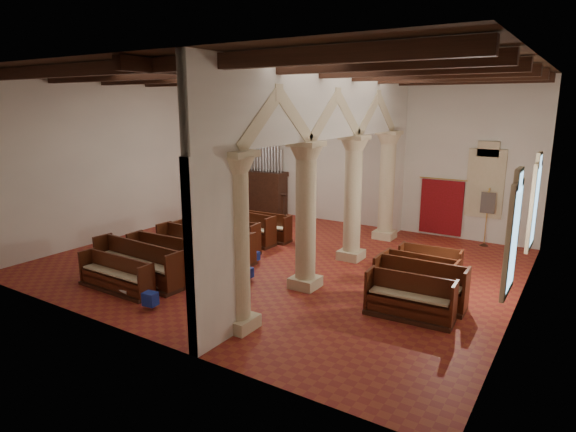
% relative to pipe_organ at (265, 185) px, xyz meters
% --- Properties ---
extents(floor, '(14.00, 14.00, 0.00)m').
position_rel_pipe_organ_xyz_m(floor, '(4.50, -5.50, -1.37)').
color(floor, maroon).
rests_on(floor, ground).
extents(ceiling, '(14.00, 14.00, 0.00)m').
position_rel_pipe_organ_xyz_m(ceiling, '(4.50, -5.50, 4.63)').
color(ceiling, '#322010').
rests_on(ceiling, wall_back).
extents(wall_back, '(14.00, 0.02, 6.00)m').
position_rel_pipe_organ_xyz_m(wall_back, '(4.50, 0.50, 1.63)').
color(wall_back, beige).
rests_on(wall_back, floor).
extents(wall_front, '(14.00, 0.02, 6.00)m').
position_rel_pipe_organ_xyz_m(wall_front, '(4.50, -11.50, 1.63)').
color(wall_front, beige).
rests_on(wall_front, floor).
extents(wall_left, '(0.02, 12.00, 6.00)m').
position_rel_pipe_organ_xyz_m(wall_left, '(-2.50, -5.50, 1.63)').
color(wall_left, beige).
rests_on(wall_left, floor).
extents(wall_right, '(0.02, 12.00, 6.00)m').
position_rel_pipe_organ_xyz_m(wall_right, '(11.50, -5.50, 1.63)').
color(wall_right, beige).
rests_on(wall_right, floor).
extents(ceiling_beams, '(13.80, 11.80, 0.30)m').
position_rel_pipe_organ_xyz_m(ceiling_beams, '(4.50, -5.50, 4.45)').
color(ceiling_beams, '#381C11').
rests_on(ceiling_beams, wall_back).
extents(arcade, '(0.90, 11.90, 6.00)m').
position_rel_pipe_organ_xyz_m(arcade, '(6.30, -5.50, 2.19)').
color(arcade, beige).
rests_on(arcade, floor).
extents(window_right_a, '(0.03, 1.00, 2.20)m').
position_rel_pipe_organ_xyz_m(window_right_a, '(11.48, -7.00, 0.83)').
color(window_right_a, '#388061').
rests_on(window_right_a, wall_right).
extents(window_right_b, '(0.03, 1.00, 2.20)m').
position_rel_pipe_organ_xyz_m(window_right_b, '(11.48, -3.00, 0.83)').
color(window_right_b, '#388061').
rests_on(window_right_b, wall_right).
extents(window_back, '(1.00, 0.03, 2.20)m').
position_rel_pipe_organ_xyz_m(window_back, '(9.50, 0.48, 0.83)').
color(window_back, '#388061').
rests_on(window_back, wall_back).
extents(pipe_organ, '(2.10, 0.85, 4.40)m').
position_rel_pipe_organ_xyz_m(pipe_organ, '(0.00, 0.00, 0.00)').
color(pipe_organ, '#381C11').
rests_on(pipe_organ, floor).
extents(lectern, '(0.54, 0.57, 1.10)m').
position_rel_pipe_organ_xyz_m(lectern, '(0.94, -0.01, -0.92)').
color(lectern, '#3A2612').
rests_on(lectern, floor).
extents(dossal_curtain, '(1.80, 0.07, 2.17)m').
position_rel_pipe_organ_xyz_m(dossal_curtain, '(8.00, 0.42, -0.21)').
color(dossal_curtain, maroon).
rests_on(dossal_curtain, floor).
extents(processional_banner, '(0.49, 0.62, 2.12)m').
position_rel_pipe_organ_xyz_m(processional_banner, '(9.73, -0.01, -0.61)').
color(processional_banner, '#381C11').
rests_on(processional_banner, floor).
extents(hymnal_box_a, '(0.37, 0.32, 0.34)m').
position_rel_pipe_organ_xyz_m(hymnal_box_a, '(3.77, -10.35, -1.10)').
color(hymnal_box_a, navy).
rests_on(hymnal_box_a, floor).
extents(hymnal_box_b, '(0.29, 0.24, 0.29)m').
position_rel_pipe_organ_xyz_m(hymnal_box_b, '(4.62, -7.43, -1.13)').
color(hymnal_box_b, navy).
rests_on(hymnal_box_b, floor).
extents(hymnal_box_c, '(0.30, 0.26, 0.28)m').
position_rel_pipe_organ_xyz_m(hymnal_box_c, '(3.85, -6.04, -1.13)').
color(hymnal_box_c, navy).
rests_on(hymnal_box_c, floor).
extents(tube_heater_a, '(1.00, 0.22, 0.10)m').
position_rel_pipe_organ_xyz_m(tube_heater_a, '(2.23, -10.15, -1.21)').
color(tube_heater_a, silver).
rests_on(tube_heater_a, floor).
extents(tube_heater_b, '(1.00, 0.20, 0.10)m').
position_rel_pipe_organ_xyz_m(tube_heater_b, '(3.01, -9.51, -1.21)').
color(tube_heater_b, white).
rests_on(tube_heater_b, floor).
extents(nave_pew_0, '(2.56, 0.66, 0.95)m').
position_rel_pipe_organ_xyz_m(nave_pew_0, '(2.01, -9.99, -1.06)').
color(nave_pew_0, '#381C11').
rests_on(nave_pew_0, floor).
extents(nave_pew_1, '(3.28, 0.90, 1.14)m').
position_rel_pipe_organ_xyz_m(nave_pew_1, '(1.98, -9.21, -0.99)').
color(nave_pew_1, '#381C11').
rests_on(nave_pew_1, floor).
extents(nave_pew_2, '(3.45, 0.90, 1.12)m').
position_rel_pipe_organ_xyz_m(nave_pew_2, '(2.54, -8.26, -1.00)').
color(nave_pew_2, '#381C11').
rests_on(nave_pew_2, floor).
extents(nave_pew_3, '(3.42, 0.90, 1.12)m').
position_rel_pipe_organ_xyz_m(nave_pew_3, '(2.39, -7.05, -1.00)').
color(nave_pew_3, '#381C11').
rests_on(nave_pew_3, floor).
extents(nave_pew_4, '(3.30, 0.87, 1.07)m').
position_rel_pipe_organ_xyz_m(nave_pew_4, '(2.35, -6.39, -1.02)').
color(nave_pew_4, '#381C11').
rests_on(nave_pew_4, floor).
extents(nave_pew_5, '(2.93, 0.93, 1.12)m').
position_rel_pipe_organ_xyz_m(nave_pew_5, '(2.09, -5.62, -1.00)').
color(nave_pew_5, '#381C11').
rests_on(nave_pew_5, floor).
extents(nave_pew_6, '(2.97, 0.91, 1.12)m').
position_rel_pipe_organ_xyz_m(nave_pew_6, '(1.91, -4.33, -1.00)').
color(nave_pew_6, '#381C11').
rests_on(nave_pew_6, floor).
extents(nave_pew_7, '(2.92, 0.81, 1.02)m').
position_rel_pipe_organ_xyz_m(nave_pew_7, '(2.14, -3.67, -1.03)').
color(nave_pew_7, '#381C11').
rests_on(nave_pew_7, floor).
extents(aisle_pew_0, '(2.13, 0.83, 1.07)m').
position_rel_pipe_organ_xyz_m(aisle_pew_0, '(9.41, -7.38, -1.01)').
color(aisle_pew_0, '#381C11').
rests_on(aisle_pew_0, floor).
extents(aisle_pew_1, '(2.35, 0.82, 1.14)m').
position_rel_pipe_organ_xyz_m(aisle_pew_1, '(9.36, -6.47, -0.99)').
color(aisle_pew_1, '#381C11').
rests_on(aisle_pew_1, floor).
extents(aisle_pew_2, '(2.04, 0.68, 0.99)m').
position_rel_pipe_organ_xyz_m(aisle_pew_2, '(9.06, -5.51, -1.04)').
color(aisle_pew_2, '#381C11').
rests_on(aisle_pew_2, floor).
extents(aisle_pew_3, '(1.81, 0.77, 0.98)m').
position_rel_pipe_organ_xyz_m(aisle_pew_3, '(9.05, -4.52, -1.04)').
color(aisle_pew_3, '#381C11').
rests_on(aisle_pew_3, floor).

